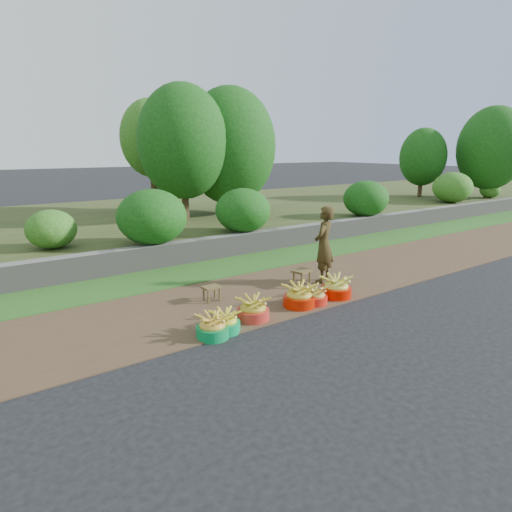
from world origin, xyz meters
TOP-DOWN VIEW (x-y plane):
  - ground_plane at (0.00, 0.00)m, footprint 120.00×120.00m
  - dirt_shoulder at (0.00, 1.25)m, footprint 80.00×2.50m
  - grass_verge at (0.00, 3.25)m, footprint 80.00×1.50m
  - retaining_wall at (0.00, 4.10)m, footprint 80.00×0.35m
  - earth_bank at (0.00, 9.00)m, footprint 80.00×10.00m
  - vegetation at (-0.50, 6.51)m, footprint 34.35×7.41m
  - basin_a at (-1.90, 0.13)m, footprint 0.48×0.48m
  - basin_b at (-1.65, 0.19)m, footprint 0.45×0.45m
  - basin_c at (-1.06, 0.32)m, footprint 0.52×0.52m
  - basin_d at (-0.07, 0.35)m, footprint 0.56×0.56m
  - basin_e at (0.24, 0.29)m, footprint 0.45×0.45m
  - basin_f at (0.80, 0.33)m, footprint 0.56×0.56m
  - stool_left at (-1.18, 1.44)m, footprint 0.31×0.24m
  - stool_right at (0.71, 1.20)m, footprint 0.42×0.36m
  - vendor_woman at (1.24, 1.15)m, footprint 0.67×0.59m

SIDE VIEW (x-z plane):
  - ground_plane at x=0.00m, z-range 0.00..0.00m
  - dirt_shoulder at x=0.00m, z-range 0.00..0.02m
  - grass_verge at x=0.00m, z-range 0.00..0.04m
  - basin_e at x=0.24m, z-range -0.02..0.32m
  - basin_b at x=-1.65m, z-range -0.02..0.32m
  - basin_a at x=-1.90m, z-range -0.02..0.34m
  - basin_c at x=-1.06m, z-range -0.02..0.37m
  - basin_f at x=0.80m, z-range -0.02..0.39m
  - basin_d at x=-0.07m, z-range -0.02..0.39m
  - stool_left at x=-1.18m, z-range 0.10..0.37m
  - earth_bank at x=0.00m, z-range 0.00..0.50m
  - retaining_wall at x=0.00m, z-range 0.00..0.55m
  - stool_right at x=0.71m, z-range 0.11..0.44m
  - vendor_woman at x=1.24m, z-range 0.02..1.57m
  - vegetation at x=-0.50m, z-range 0.47..4.61m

